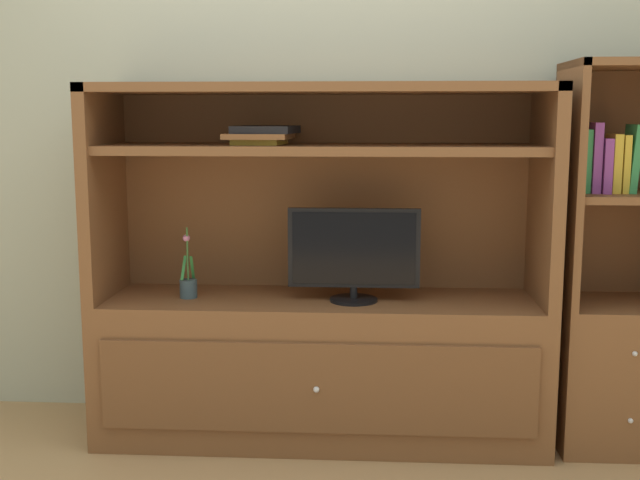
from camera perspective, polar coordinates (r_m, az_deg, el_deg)
name	(u,v)px	position (r m, az deg, el deg)	size (l,w,h in m)	color
ground_plane	(314,477)	(3.10, -0.43, -16.67)	(8.00, 8.00, 0.00)	tan
painted_rear_wall	(326,101)	(3.54, 0.41, 9.93)	(6.00, 0.10, 2.80)	#ADB29E
media_console	(321,327)	(3.32, 0.06, -6.29)	(1.84, 0.54, 1.46)	brown
tv_monitor	(354,253)	(3.18, 2.45, -0.93)	(0.53, 0.19, 0.38)	black
potted_plant	(188,284)	(3.32, -9.45, -3.15)	(0.07, 0.07, 0.29)	#384C56
magazine_stack	(262,135)	(3.22, -4.18, 7.56)	(0.29, 0.34, 0.07)	gold
bookshelf_tall	(618,321)	(3.45, 20.61, -5.49)	(0.49, 0.44, 1.55)	brown
upright_book_row	(607,161)	(3.32, 19.94, 5.33)	(0.22, 0.17, 0.27)	#338C4C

